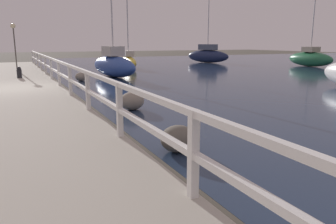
% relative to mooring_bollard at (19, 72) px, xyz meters
% --- Properties ---
extents(ground_plane, '(120.00, 120.00, 0.00)m').
position_rel_mooring_bollard_xyz_m(ground_plane, '(-0.32, -3.77, -0.57)').
color(ground_plane, '#4C473D').
extents(dock_walkway, '(3.58, 36.00, 0.29)m').
position_rel_mooring_bollard_xyz_m(dock_walkway, '(-0.32, -3.77, -0.42)').
color(dock_walkway, '#B2AD9E').
rests_on(dock_walkway, ground).
extents(railing, '(0.10, 32.50, 1.01)m').
position_rel_mooring_bollard_xyz_m(railing, '(1.37, -3.77, 0.41)').
color(railing, white).
rests_on(railing, dock_walkway).
extents(boulder_water_edge, '(0.61, 0.55, 0.46)m').
position_rel_mooring_bollard_xyz_m(boulder_water_edge, '(2.94, -0.06, -0.34)').
color(boulder_water_edge, gray).
rests_on(boulder_water_edge, ground).
extents(boulder_mid_strip, '(0.73, 0.66, 0.55)m').
position_rel_mooring_bollard_xyz_m(boulder_mid_strip, '(2.86, -8.32, -0.29)').
color(boulder_mid_strip, gray).
rests_on(boulder_mid_strip, ground).
extents(boulder_downstream, '(0.67, 0.60, 0.50)m').
position_rel_mooring_bollard_xyz_m(boulder_downstream, '(2.33, -12.35, -0.31)').
color(boulder_downstream, '#666056').
rests_on(boulder_downstream, ground).
extents(mooring_bollard, '(0.23, 0.23, 0.55)m').
position_rel_mooring_bollard_xyz_m(mooring_bollard, '(0.00, 0.00, 0.00)').
color(mooring_bollard, black).
rests_on(mooring_bollard, dock_walkway).
extents(dock_lamp, '(0.29, 0.29, 2.81)m').
position_rel_mooring_bollard_xyz_m(dock_lamp, '(-0.01, 4.63, 1.93)').
color(dock_lamp, '#514C47').
rests_on(dock_lamp, dock_walkway).
extents(sailboat_green, '(1.47, 4.47, 5.75)m').
position_rel_mooring_bollard_xyz_m(sailboat_green, '(22.40, 2.37, 0.10)').
color(sailboat_green, '#236B42').
rests_on(sailboat_green, water_surface).
extents(sailboat_navy, '(2.76, 4.87, 8.22)m').
position_rel_mooring_bollard_xyz_m(sailboat_navy, '(17.40, 10.45, 0.19)').
color(sailboat_navy, '#192347').
rests_on(sailboat_navy, water_surface).
extents(sailboat_blue, '(1.97, 5.10, 6.12)m').
position_rel_mooring_bollard_xyz_m(sailboat_blue, '(5.10, 1.27, 0.13)').
color(sailboat_blue, '#2D4C9E').
rests_on(sailboat_blue, water_surface).
extents(sailboat_yellow, '(1.90, 5.45, 6.63)m').
position_rel_mooring_bollard_xyz_m(sailboat_yellow, '(8.05, 7.24, -0.00)').
color(sailboat_yellow, gold).
rests_on(sailboat_yellow, water_surface).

